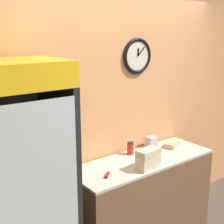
# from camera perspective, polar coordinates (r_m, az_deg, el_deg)

# --- Properties ---
(wall_back) EXTENTS (5.20, 0.09, 2.70)m
(wall_back) POSITION_cam_1_polar(r_m,az_deg,el_deg) (3.30, 2.07, 0.39)
(wall_back) COLOR tan
(wall_back) RESTS_ON ground_plane
(prep_counter) EXTENTS (1.54, 0.56, 0.91)m
(prep_counter) POSITION_cam_1_polar(r_m,az_deg,el_deg) (3.41, 5.53, -15.59)
(prep_counter) COLOR brown
(prep_counter) RESTS_ON ground_plane
(beverage_cooler) EXTENTS (0.69, 0.65, 1.97)m
(beverage_cooler) POSITION_cam_1_polar(r_m,az_deg,el_deg) (2.51, -16.89, -11.87)
(beverage_cooler) COLOR black
(beverage_cooler) RESTS_ON ground_plane
(sandwich_stack_bottom) EXTENTS (0.24, 0.13, 0.06)m
(sandwich_stack_bottom) POSITION_cam_1_polar(r_m,az_deg,el_deg) (2.99, 6.60, -9.67)
(sandwich_stack_bottom) COLOR beige
(sandwich_stack_bottom) RESTS_ON prep_counter
(sandwich_stack_middle) EXTENTS (0.24, 0.13, 0.06)m
(sandwich_stack_middle) POSITION_cam_1_polar(r_m,az_deg,el_deg) (2.96, 6.63, -8.53)
(sandwich_stack_middle) COLOR beige
(sandwich_stack_middle) RESTS_ON sandwich_stack_bottom
(sandwich_stack_top) EXTENTS (0.24, 0.14, 0.06)m
(sandwich_stack_top) POSITION_cam_1_polar(r_m,az_deg,el_deg) (2.94, 6.67, -7.37)
(sandwich_stack_top) COLOR beige
(sandwich_stack_top) RESTS_ON sandwich_stack_middle
(sandwich_flat_left) EXTENTS (0.23, 0.18, 0.06)m
(sandwich_flat_left) POSITION_cam_1_polar(r_m,az_deg,el_deg) (3.57, 10.91, -5.81)
(sandwich_flat_left) COLOR tan
(sandwich_flat_left) RESTS_ON prep_counter
(chefs_knife) EXTENTS (0.28, 0.24, 0.02)m
(chefs_knife) POSITION_cam_1_polar(r_m,az_deg,el_deg) (2.89, -0.56, -10.96)
(chefs_knife) COLOR silver
(chefs_knife) RESTS_ON prep_counter
(condiment_jar) EXTENTS (0.07, 0.07, 0.13)m
(condiment_jar) POSITION_cam_1_polar(r_m,az_deg,el_deg) (3.29, 3.39, -6.62)
(condiment_jar) COLOR #B72D23
(condiment_jar) RESTS_ON prep_counter
(napkin_dispenser) EXTENTS (0.11, 0.09, 0.12)m
(napkin_dispenser) POSITION_cam_1_polar(r_m,az_deg,el_deg) (3.51, 7.17, -5.46)
(napkin_dispenser) COLOR #B7B2AD
(napkin_dispenser) RESTS_ON prep_counter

